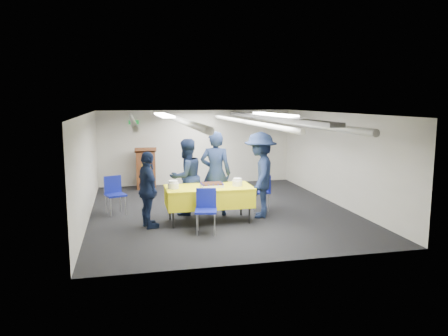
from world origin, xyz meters
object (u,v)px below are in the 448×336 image
at_px(chair_near, 206,206).
at_px(chair_right, 263,188).
at_px(sailor_c, 148,190).
at_px(sailor_b, 186,177).
at_px(sailor_d, 260,175).
at_px(sailor_a, 216,173).
at_px(serving_table, 209,196).
at_px(sheet_cake, 212,185).
at_px(podium, 146,168).
at_px(chair_left, 114,191).

xyz_separation_m(chair_near, chair_right, (1.63, 1.43, 0.00)).
distance_m(chair_right, sailor_c, 2.88).
bearing_deg(sailor_b, sailor_d, 131.43).
xyz_separation_m(sailor_a, sailor_c, (-1.56, -0.73, -0.17)).
relative_size(chair_near, sailor_b, 0.50).
bearing_deg(sailor_b, chair_near, 69.56).
bearing_deg(serving_table, sailor_b, 117.56).
height_order(sheet_cake, podium, podium).
bearing_deg(sheet_cake, chair_right, 27.84).
relative_size(chair_near, chair_right, 1.00).
distance_m(serving_table, sailor_a, 0.74).
relative_size(sheet_cake, sailor_c, 0.31).
relative_size(sheet_cake, sailor_b, 0.28).
distance_m(sheet_cake, chair_near, 0.80).
distance_m(podium, chair_near, 4.78).
bearing_deg(sailor_c, serving_table, -97.71).
height_order(chair_near, chair_left, same).
bearing_deg(sailor_c, chair_near, -132.43).
bearing_deg(chair_left, sailor_d, -17.68).
bearing_deg(chair_left, sailor_c, -61.95).
xyz_separation_m(podium, chair_right, (2.59, -3.25, -0.08)).
bearing_deg(sailor_d, sailor_b, -88.57).
bearing_deg(serving_table, sailor_d, 6.62).
xyz_separation_m(chair_left, sailor_c, (0.71, -1.33, 0.26)).
distance_m(sheet_cake, sailor_c, 1.36).
xyz_separation_m(sheet_cake, sailor_d, (1.13, 0.17, 0.15)).
distance_m(chair_near, sailor_a, 1.44).
xyz_separation_m(podium, sailor_a, (1.42, -3.39, 0.35)).
height_order(serving_table, chair_right, chair_right).
relative_size(sailor_b, sailor_d, 0.91).
distance_m(sheet_cake, chair_right, 1.58).
height_order(podium, chair_right, podium).
height_order(chair_left, sailor_d, sailor_d).
relative_size(sailor_b, sailor_c, 1.10).
bearing_deg(podium, sailor_b, -76.44).
bearing_deg(chair_right, sheet_cake, -152.16).
xyz_separation_m(serving_table, sailor_d, (1.19, 0.14, 0.40)).
bearing_deg(chair_left, serving_table, -29.97).
distance_m(chair_left, sailor_b, 1.71).
relative_size(sailor_a, sailor_d, 1.00).
bearing_deg(sailor_b, chair_left, -42.14).
relative_size(serving_table, sailor_a, 0.97).
bearing_deg(sailor_a, chair_left, 4.34).
height_order(chair_right, sailor_b, sailor_b).
bearing_deg(sailor_d, serving_table, -61.07).
distance_m(podium, sailor_d, 4.49).
xyz_separation_m(chair_near, sailor_b, (-0.19, 1.47, 0.34)).
bearing_deg(serving_table, chair_near, -105.07).
relative_size(chair_right, sailor_b, 0.50).
bearing_deg(sailor_c, sailor_b, -60.28).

